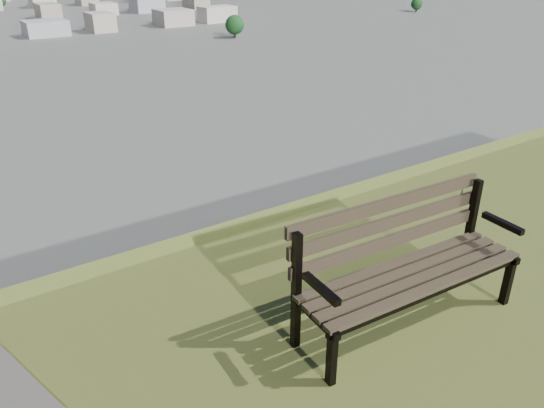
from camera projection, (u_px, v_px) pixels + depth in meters
park_bench at (404, 258)px, 4.24m from camera, size 2.00×0.75×1.02m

